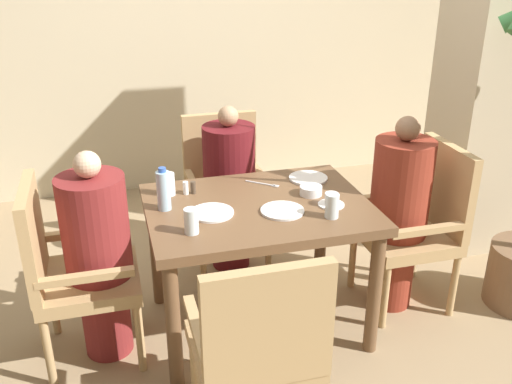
{
  "coord_description": "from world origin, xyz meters",
  "views": [
    {
      "loc": [
        -0.7,
        -2.51,
        1.95
      ],
      "look_at": [
        0.0,
        0.04,
        0.78
      ],
      "focal_mm": 40.0,
      "sensor_mm": 36.0,
      "label": 1
    }
  ],
  "objects_px": {
    "diner_in_far_chair": "(230,187)",
    "glass_tall_near": "(332,206)",
    "diner_in_left_chair": "(99,255)",
    "plate_main_left": "(212,213)",
    "chair_near_corner": "(258,346)",
    "glass_tall_mid": "(191,221)",
    "plate_dessert_center": "(308,178)",
    "teacup_with_saucer": "(331,201)",
    "plate_main_right": "(282,211)",
    "bowl_small": "(311,190)",
    "chair_left_side": "(69,267)",
    "diner_in_right_chair": "(398,213)",
    "chair_right_side": "(420,220)",
    "chair_far_side": "(225,184)",
    "glass_tall_far": "(169,184)",
    "water_bottle": "(164,190)"
  },
  "relations": [
    {
      "from": "plate_dessert_center",
      "to": "teacup_with_saucer",
      "type": "height_order",
      "value": "teacup_with_saucer"
    },
    {
      "from": "glass_tall_near",
      "to": "plate_main_right",
      "type": "bearing_deg",
      "value": 150.31
    },
    {
      "from": "water_bottle",
      "to": "plate_dessert_center",
      "type": "bearing_deg",
      "value": 12.19
    },
    {
      "from": "plate_dessert_center",
      "to": "glass_tall_mid",
      "type": "height_order",
      "value": "glass_tall_mid"
    },
    {
      "from": "chair_far_side",
      "to": "water_bottle",
      "type": "height_order",
      "value": "water_bottle"
    },
    {
      "from": "diner_in_right_chair",
      "to": "teacup_with_saucer",
      "type": "xyz_separation_m",
      "value": [
        -0.45,
        -0.11,
        0.18
      ]
    },
    {
      "from": "diner_in_left_chair",
      "to": "plate_main_right",
      "type": "xyz_separation_m",
      "value": [
        0.89,
        -0.12,
        0.18
      ]
    },
    {
      "from": "diner_in_right_chair",
      "to": "plate_dessert_center",
      "type": "relative_size",
      "value": 5.23
    },
    {
      "from": "glass_tall_far",
      "to": "plate_main_right",
      "type": "bearing_deg",
      "value": -34.67
    },
    {
      "from": "chair_left_side",
      "to": "glass_tall_far",
      "type": "relative_size",
      "value": 7.85
    },
    {
      "from": "chair_left_side",
      "to": "diner_in_right_chair",
      "type": "xyz_separation_m",
      "value": [
        1.75,
        0.0,
        0.07
      ]
    },
    {
      "from": "chair_left_side",
      "to": "diner_in_left_chair",
      "type": "distance_m",
      "value": 0.15
    },
    {
      "from": "diner_in_far_chair",
      "to": "glass_tall_near",
      "type": "height_order",
      "value": "diner_in_far_chair"
    },
    {
      "from": "plate_main_right",
      "to": "bowl_small",
      "type": "relative_size",
      "value": 1.84
    },
    {
      "from": "plate_main_right",
      "to": "glass_tall_near",
      "type": "bearing_deg",
      "value": -29.69
    },
    {
      "from": "diner_in_right_chair",
      "to": "water_bottle",
      "type": "relative_size",
      "value": 5.12
    },
    {
      "from": "glass_tall_mid",
      "to": "chair_far_side",
      "type": "bearing_deg",
      "value": 69.85
    },
    {
      "from": "diner_in_left_chair",
      "to": "plate_main_left",
      "type": "xyz_separation_m",
      "value": [
        0.55,
        -0.05,
        0.18
      ]
    },
    {
      "from": "diner_in_left_chair",
      "to": "plate_main_left",
      "type": "relative_size",
      "value": 5.06
    },
    {
      "from": "glass_tall_mid",
      "to": "chair_near_corner",
      "type": "bearing_deg",
      "value": -75.68
    },
    {
      "from": "plate_main_left",
      "to": "chair_near_corner",
      "type": "bearing_deg",
      "value": -88.27
    },
    {
      "from": "plate_main_right",
      "to": "plate_dessert_center",
      "type": "xyz_separation_m",
      "value": [
        0.27,
        0.36,
        0.0
      ]
    },
    {
      "from": "glass_tall_far",
      "to": "bowl_small",
      "type": "bearing_deg",
      "value": -15.08
    },
    {
      "from": "glass_tall_far",
      "to": "plate_main_left",
      "type": "bearing_deg",
      "value": -58.82
    },
    {
      "from": "chair_right_side",
      "to": "chair_left_side",
      "type": "bearing_deg",
      "value": 180.0
    },
    {
      "from": "chair_left_side",
      "to": "water_bottle",
      "type": "height_order",
      "value": "water_bottle"
    },
    {
      "from": "plate_main_left",
      "to": "bowl_small",
      "type": "bearing_deg",
      "value": 9.28
    },
    {
      "from": "diner_in_far_chair",
      "to": "water_bottle",
      "type": "bearing_deg",
      "value": -127.93
    },
    {
      "from": "bowl_small",
      "to": "teacup_with_saucer",
      "type": "bearing_deg",
      "value": -70.83
    },
    {
      "from": "diner_in_far_chair",
      "to": "glass_tall_near",
      "type": "distance_m",
      "value": 0.98
    },
    {
      "from": "diner_in_left_chair",
      "to": "chair_right_side",
      "type": "bearing_deg",
      "value": 0.0
    },
    {
      "from": "chair_right_side",
      "to": "plate_main_left",
      "type": "relative_size",
      "value": 4.38
    },
    {
      "from": "plate_dessert_center",
      "to": "bowl_small",
      "type": "distance_m",
      "value": 0.21
    },
    {
      "from": "chair_left_side",
      "to": "glass_tall_far",
      "type": "height_order",
      "value": "chair_left_side"
    },
    {
      "from": "diner_in_right_chair",
      "to": "plate_main_left",
      "type": "relative_size",
      "value": 5.23
    },
    {
      "from": "chair_right_side",
      "to": "water_bottle",
      "type": "bearing_deg",
      "value": 177.18
    },
    {
      "from": "plate_main_right",
      "to": "glass_tall_far",
      "type": "bearing_deg",
      "value": 145.33
    },
    {
      "from": "chair_far_side",
      "to": "plate_main_left",
      "type": "bearing_deg",
      "value": -106.25
    },
    {
      "from": "glass_tall_mid",
      "to": "glass_tall_near",
      "type": "bearing_deg",
      "value": -1.56
    },
    {
      "from": "chair_near_corner",
      "to": "glass_tall_mid",
      "type": "relative_size",
      "value": 7.85
    },
    {
      "from": "chair_left_side",
      "to": "chair_far_side",
      "type": "distance_m",
      "value": 1.24
    },
    {
      "from": "teacup_with_saucer",
      "to": "plate_dessert_center",
      "type": "bearing_deg",
      "value": 88.84
    },
    {
      "from": "diner_in_left_chair",
      "to": "glass_tall_near",
      "type": "height_order",
      "value": "diner_in_left_chair"
    },
    {
      "from": "plate_main_left",
      "to": "bowl_small",
      "type": "distance_m",
      "value": 0.55
    },
    {
      "from": "teacup_with_saucer",
      "to": "chair_right_side",
      "type": "bearing_deg",
      "value": 10.35
    },
    {
      "from": "chair_left_side",
      "to": "diner_in_right_chair",
      "type": "bearing_deg",
      "value": 0.0
    },
    {
      "from": "chair_left_side",
      "to": "plate_main_left",
      "type": "distance_m",
      "value": 0.73
    },
    {
      "from": "chair_near_corner",
      "to": "bowl_small",
      "type": "relative_size",
      "value": 8.06
    },
    {
      "from": "plate_main_right",
      "to": "water_bottle",
      "type": "relative_size",
      "value": 0.98
    },
    {
      "from": "plate_main_right",
      "to": "plate_main_left",
      "type": "bearing_deg",
      "value": 168.3
    }
  ]
}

